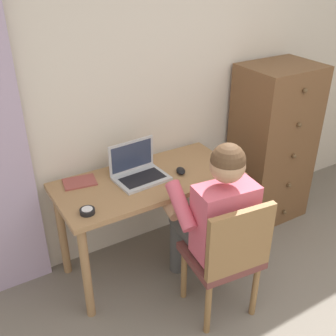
% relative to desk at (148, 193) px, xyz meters
% --- Properties ---
extents(wall_back, '(4.80, 0.05, 2.50)m').
position_rel_desk_xyz_m(wall_back, '(0.47, 0.36, 0.62)').
color(wall_back, beige).
rests_on(wall_back, ground_plane).
extents(desk, '(1.24, 0.58, 0.74)m').
position_rel_desk_xyz_m(desk, '(0.00, 0.00, 0.00)').
color(desk, '#9E754C').
rests_on(desk, ground_plane).
extents(dresser, '(0.59, 0.49, 1.33)m').
position_rel_desk_xyz_m(dresser, '(1.21, 0.07, 0.04)').
color(dresser, brown).
rests_on(dresser, ground_plane).
extents(chair, '(0.46, 0.44, 0.87)m').
position_rel_desk_xyz_m(chair, '(0.18, -0.66, -0.14)').
color(chair, brown).
rests_on(chair, ground_plane).
extents(person_seated, '(0.57, 0.61, 1.19)m').
position_rel_desk_xyz_m(person_seated, '(0.20, -0.48, 0.04)').
color(person_seated, '#4C4C4C').
rests_on(person_seated, ground_plane).
extents(laptop, '(0.36, 0.27, 0.24)m').
position_rel_desk_xyz_m(laptop, '(-0.04, 0.05, 0.16)').
color(laptop, '#B7BABF').
rests_on(laptop, desk).
extents(computer_mouse, '(0.09, 0.11, 0.03)m').
position_rel_desk_xyz_m(computer_mouse, '(0.23, -0.05, 0.13)').
color(computer_mouse, black).
rests_on(computer_mouse, desk).
extents(desk_clock, '(0.09, 0.09, 0.03)m').
position_rel_desk_xyz_m(desk_clock, '(-0.49, -0.17, 0.13)').
color(desk_clock, black).
rests_on(desk_clock, desk).
extents(notebook_pad, '(0.23, 0.18, 0.01)m').
position_rel_desk_xyz_m(notebook_pad, '(-0.41, 0.18, 0.12)').
color(notebook_pad, '#994742').
rests_on(notebook_pad, desk).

